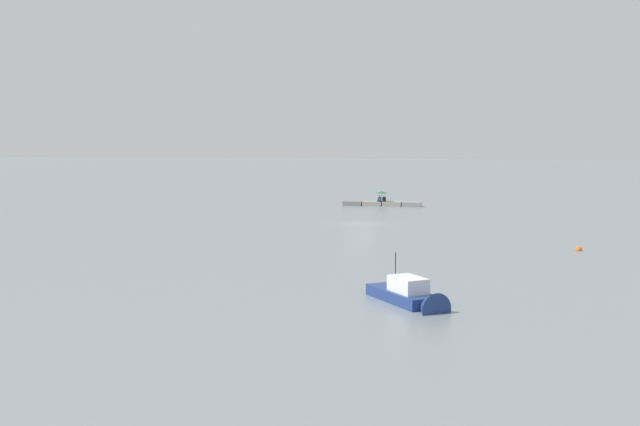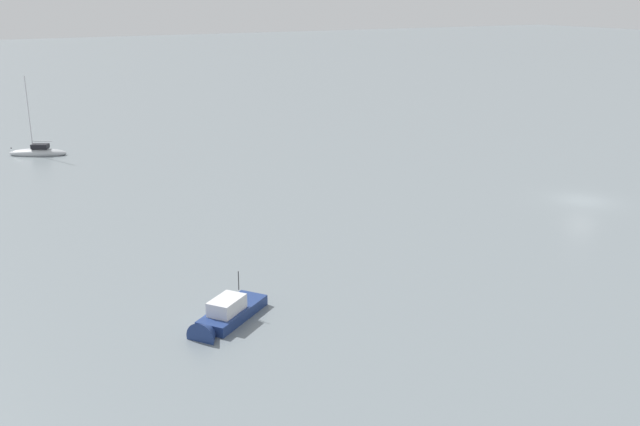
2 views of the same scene
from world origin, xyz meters
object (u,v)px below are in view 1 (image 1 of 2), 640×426
(mooring_buoy_far, at_px, (579,249))
(person_seated_dark_left, at_px, (384,199))
(umbrella_open_green, at_px, (382,192))
(motorboat_navy_mid, at_px, (412,298))
(person_seated_blue_right, at_px, (379,199))

(mooring_buoy_far, bearing_deg, person_seated_dark_left, -62.82)
(person_seated_dark_left, bearing_deg, mooring_buoy_far, 123.75)
(umbrella_open_green, height_order, motorboat_navy_mid, motorboat_navy_mid)
(person_seated_dark_left, relative_size, person_seated_blue_right, 1.00)
(person_seated_blue_right, relative_size, mooring_buoy_far, 1.50)
(person_seated_dark_left, relative_size, motorboat_navy_mid, 0.14)
(person_seated_dark_left, height_order, motorboat_navy_mid, motorboat_navy_mid)
(person_seated_dark_left, height_order, mooring_buoy_far, person_seated_dark_left)
(umbrella_open_green, relative_size, motorboat_navy_mid, 0.26)
(person_seated_dark_left, bearing_deg, motorboat_navy_mid, 103.71)
(motorboat_navy_mid, relative_size, mooring_buoy_far, 10.72)
(motorboat_navy_mid, xyz_separation_m, mooring_buoy_far, (-10.63, -20.06, -0.23))
(umbrella_open_green, bearing_deg, mooring_buoy_far, 117.55)
(person_seated_blue_right, distance_m, mooring_buoy_far, 38.31)
(person_seated_dark_left, relative_size, umbrella_open_green, 0.53)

